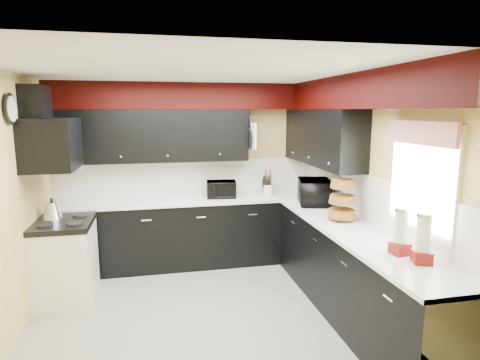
# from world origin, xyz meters

# --- Properties ---
(ground) EXTENTS (3.60, 3.60, 0.00)m
(ground) POSITION_xyz_m (0.00, 0.00, 0.00)
(ground) COLOR gray
(ground) RESTS_ON ground
(wall_back) EXTENTS (3.60, 0.06, 2.50)m
(wall_back) POSITION_xyz_m (0.00, 1.80, 1.25)
(wall_back) COLOR #E0C666
(wall_back) RESTS_ON ground
(wall_right) EXTENTS (0.06, 3.60, 2.50)m
(wall_right) POSITION_xyz_m (1.80, 0.00, 1.25)
(wall_right) COLOR #E0C666
(wall_right) RESTS_ON ground
(wall_left) EXTENTS (0.06, 3.60, 2.50)m
(wall_left) POSITION_xyz_m (-1.80, 0.00, 1.25)
(wall_left) COLOR #E0C666
(wall_left) RESTS_ON ground
(ceiling) EXTENTS (3.60, 3.60, 0.06)m
(ceiling) POSITION_xyz_m (0.00, 0.00, 2.50)
(ceiling) COLOR white
(ceiling) RESTS_ON wall_back
(cab_back) EXTENTS (3.60, 0.60, 0.90)m
(cab_back) POSITION_xyz_m (0.00, 1.50, 0.45)
(cab_back) COLOR black
(cab_back) RESTS_ON ground
(cab_right) EXTENTS (0.60, 3.00, 0.90)m
(cab_right) POSITION_xyz_m (1.50, -0.30, 0.45)
(cab_right) COLOR black
(cab_right) RESTS_ON ground
(counter_back) EXTENTS (3.62, 0.64, 0.04)m
(counter_back) POSITION_xyz_m (0.00, 1.50, 0.92)
(counter_back) COLOR white
(counter_back) RESTS_ON cab_back
(counter_right) EXTENTS (0.64, 3.02, 0.04)m
(counter_right) POSITION_xyz_m (1.50, -0.30, 0.92)
(counter_right) COLOR white
(counter_right) RESTS_ON cab_right
(splash_back) EXTENTS (3.60, 0.02, 0.50)m
(splash_back) POSITION_xyz_m (0.00, 1.79, 1.19)
(splash_back) COLOR white
(splash_back) RESTS_ON counter_back
(splash_right) EXTENTS (0.02, 3.60, 0.50)m
(splash_right) POSITION_xyz_m (1.79, 0.00, 1.19)
(splash_right) COLOR white
(splash_right) RESTS_ON counter_right
(upper_back) EXTENTS (2.60, 0.35, 0.70)m
(upper_back) POSITION_xyz_m (-0.50, 1.62, 1.80)
(upper_back) COLOR black
(upper_back) RESTS_ON wall_back
(upper_right) EXTENTS (0.35, 1.80, 0.70)m
(upper_right) POSITION_xyz_m (1.62, 0.90, 1.80)
(upper_right) COLOR black
(upper_right) RESTS_ON wall_right
(soffit_back) EXTENTS (3.60, 0.36, 0.35)m
(soffit_back) POSITION_xyz_m (0.00, 1.62, 2.33)
(soffit_back) COLOR black
(soffit_back) RESTS_ON wall_back
(soffit_right) EXTENTS (0.36, 3.24, 0.35)m
(soffit_right) POSITION_xyz_m (1.62, -0.18, 2.33)
(soffit_right) COLOR black
(soffit_right) RESTS_ON wall_right
(stove) EXTENTS (0.60, 0.75, 0.86)m
(stove) POSITION_xyz_m (-1.50, 0.75, 0.43)
(stove) COLOR white
(stove) RESTS_ON ground
(cooktop) EXTENTS (0.62, 0.77, 0.06)m
(cooktop) POSITION_xyz_m (-1.50, 0.75, 0.89)
(cooktop) COLOR black
(cooktop) RESTS_ON stove
(hood) EXTENTS (0.50, 0.78, 0.55)m
(hood) POSITION_xyz_m (-1.55, 0.75, 1.78)
(hood) COLOR black
(hood) RESTS_ON wall_left
(hood_duct) EXTENTS (0.24, 0.40, 0.40)m
(hood_duct) POSITION_xyz_m (-1.68, 0.75, 2.20)
(hood_duct) COLOR black
(hood_duct) RESTS_ON wall_left
(window) EXTENTS (0.03, 0.86, 0.96)m
(window) POSITION_xyz_m (1.79, -0.90, 1.55)
(window) COLOR white
(window) RESTS_ON wall_right
(valance) EXTENTS (0.04, 0.88, 0.20)m
(valance) POSITION_xyz_m (1.73, -0.90, 1.95)
(valance) COLOR red
(valance) RESTS_ON wall_right
(pan_top) EXTENTS (0.03, 0.22, 0.40)m
(pan_top) POSITION_xyz_m (0.82, 1.55, 2.00)
(pan_top) COLOR black
(pan_top) RESTS_ON upper_back
(pan_mid) EXTENTS (0.03, 0.28, 0.46)m
(pan_mid) POSITION_xyz_m (0.82, 1.42, 1.75)
(pan_mid) COLOR black
(pan_mid) RESTS_ON upper_back
(pan_low) EXTENTS (0.03, 0.24, 0.42)m
(pan_low) POSITION_xyz_m (0.82, 1.68, 1.72)
(pan_low) COLOR black
(pan_low) RESTS_ON upper_back
(cut_board) EXTENTS (0.03, 0.26, 0.35)m
(cut_board) POSITION_xyz_m (0.83, 1.30, 1.80)
(cut_board) COLOR white
(cut_board) RESTS_ON upper_back
(baskets) EXTENTS (0.27, 0.27, 0.50)m
(baskets) POSITION_xyz_m (1.52, 0.05, 1.18)
(baskets) COLOR brown
(baskets) RESTS_ON upper_right
(clock) EXTENTS (0.03, 0.30, 0.30)m
(clock) POSITION_xyz_m (-1.77, 0.25, 2.15)
(clock) COLOR black
(clock) RESTS_ON wall_left
(deco_plate) EXTENTS (0.03, 0.24, 0.24)m
(deco_plate) POSITION_xyz_m (1.77, -0.35, 2.25)
(deco_plate) COLOR white
(deco_plate) RESTS_ON wall_right
(toaster_oven) EXTENTS (0.43, 0.37, 0.23)m
(toaster_oven) POSITION_xyz_m (0.42, 1.50, 1.06)
(toaster_oven) COLOR black
(toaster_oven) RESTS_ON counter_back
(microwave) EXTENTS (0.52, 0.65, 0.31)m
(microwave) POSITION_xyz_m (1.54, 0.87, 1.10)
(microwave) COLOR black
(microwave) RESTS_ON counter_right
(utensil_crock) EXTENTS (0.18, 0.18, 0.15)m
(utensil_crock) POSITION_xyz_m (1.10, 1.52, 1.02)
(utensil_crock) COLOR white
(utensil_crock) RESTS_ON counter_back
(knife_block) EXTENTS (0.17, 0.19, 0.25)m
(knife_block) POSITION_xyz_m (1.10, 1.56, 1.07)
(knife_block) COLOR black
(knife_block) RESTS_ON counter_back
(kettle) EXTENTS (0.21, 0.21, 0.19)m
(kettle) POSITION_xyz_m (-1.63, 0.89, 1.01)
(kettle) COLOR silver
(kettle) RESTS_ON cooktop
(dispenser_a) EXTENTS (0.15, 0.15, 0.37)m
(dispenser_a) POSITION_xyz_m (1.52, -1.03, 1.12)
(dispenser_a) COLOR maroon
(dispenser_a) RESTS_ON counter_right
(dispenser_b) EXTENTS (0.18, 0.18, 0.38)m
(dispenser_b) POSITION_xyz_m (1.57, -1.25, 1.13)
(dispenser_b) COLOR #5E000D
(dispenser_b) RESTS_ON counter_right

